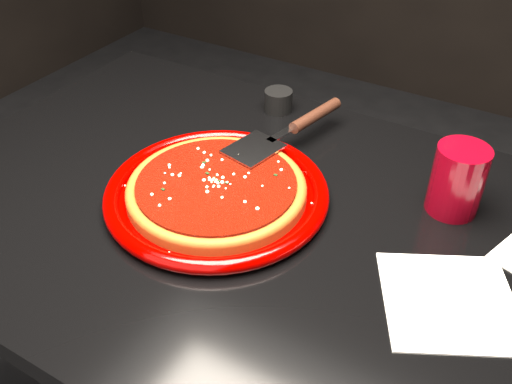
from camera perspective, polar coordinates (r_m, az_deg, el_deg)
table at (r=1.23m, az=-0.57°, el=-15.47°), size 1.20×0.80×0.75m
plate at (r=0.97m, az=-3.94°, el=-0.09°), size 0.48×0.48×0.03m
pizza_crust at (r=0.97m, az=-3.95°, el=0.11°), size 0.38×0.38×0.02m
pizza_crust_rim at (r=0.97m, az=-3.97°, el=0.47°), size 0.38×0.38×0.02m
pizza_sauce at (r=0.96m, az=-3.98°, el=0.73°), size 0.34×0.34×0.01m
parmesan_dusting at (r=0.96m, az=-4.00°, el=1.10°), size 0.26×0.26×0.01m
basil_flecks at (r=0.96m, az=-4.00°, el=1.05°), size 0.24×0.24×0.00m
pizza_server at (r=1.08m, az=3.20°, el=6.27°), size 0.16×0.35×0.03m
cup at (r=0.98m, az=19.50°, el=1.15°), size 0.10×0.10×0.12m
napkin_a at (r=0.85m, az=18.76°, el=-10.30°), size 0.25×0.25×0.00m
ramekin at (r=1.23m, az=2.25°, el=9.12°), size 0.08×0.08×0.05m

